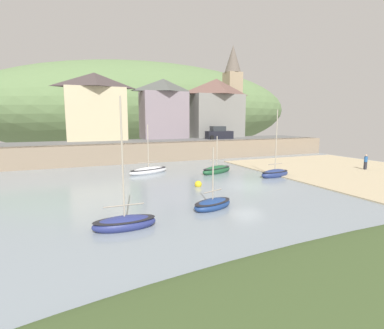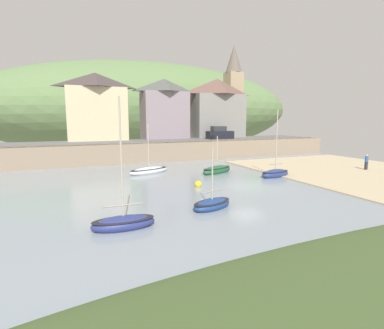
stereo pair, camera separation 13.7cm
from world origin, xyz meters
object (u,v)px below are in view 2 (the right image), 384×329
Objects in this scene: mooring_buoy at (198,184)px; waterfront_building_centre at (165,108)px; person_near_water at (366,161)px; fishing_boat_green at (212,204)px; parked_car_near_slipway at (220,134)px; waterfront_building_right at (217,108)px; sailboat_far_left at (149,171)px; sailboat_nearest_shore at (124,222)px; waterfront_building_left at (96,106)px; church_with_spire at (233,90)px; sailboat_blue_trim at (275,173)px; rowboat_small_beached at (217,170)px.

waterfront_building_centre is at bearing 78.71° from mooring_buoy.
mooring_buoy is at bearing -179.95° from person_near_water.
waterfront_building_centre is at bearing 122.20° from person_near_water.
parked_car_near_slipway is (13.79, 25.06, 2.95)m from fishing_boat_green.
waterfront_building_right is at bearing 0.00° from waterfront_building_centre.
parked_car_near_slipway is at bearing 19.87° from sailboat_far_left.
sailboat_nearest_shore is 15.49m from sailboat_far_left.
waterfront_building_centre is 33.85m from sailboat_nearest_shore.
church_with_spire is at bearing 9.12° from waterfront_building_left.
church_with_spire reaches higher than parked_car_near_slipway.
church_with_spire is 27.82× the size of mooring_buoy.
waterfront_building_centre is 24.07m from sailboat_blue_trim.
sailboat_nearest_shore is (-12.05, -30.89, -6.79)m from waterfront_building_centre.
waterfront_building_centre is 28.68m from person_near_water.
waterfront_building_left reaches higher than person_near_water.
person_near_water is (5.68, -23.71, -6.33)m from waterfront_building_right.
sailboat_far_left reaches higher than rowboat_small_beached.
sailboat_far_left is (-21.60, -20.28, -10.55)m from church_with_spire.
person_near_water is at bearing -57.80° from waterfront_building_centre.
sailboat_nearest_shore is (-1.82, -30.89, -6.95)m from waterfront_building_left.
parked_car_near_slipway is (-1.84, -4.50, -4.11)m from waterfront_building_right.
church_with_spire reaches higher than rowboat_small_beached.
rowboat_small_beached is at bearing -91.38° from waterfront_building_centre.
parked_car_near_slipway is (7.86, 14.33, 2.90)m from rowboat_small_beached.
sailboat_nearest_shore is at bearing -135.62° from mooring_buoy.
waterfront_building_left is 19.48m from waterfront_building_right.
waterfront_building_left is at bearing -180.00° from waterfront_building_right.
mooring_buoy is at bearing -101.29° from waterfront_building_centre.
waterfront_building_right is at bearing 59.48° from mooring_buoy.
fishing_boat_green is at bearing 13.56° from sailboat_nearest_shore.
waterfront_building_left is at bearing 112.55° from sailboat_blue_trim.
fishing_boat_green is at bearing -105.72° from mooring_buoy.
waterfront_building_left is 30.62m from fishing_boat_green.
sailboat_blue_trim is 4.03× the size of person_near_water.
sailboat_nearest_shore is (-15.79, -8.09, -0.03)m from sailboat_blue_trim.
waterfront_building_right is at bearing 67.46° from sailboat_blue_trim.
waterfront_building_right is (19.48, 0.00, 0.07)m from waterfront_building_left.
person_near_water is at bearing -76.52° from waterfront_building_right.
parked_car_near_slipway is 2.59× the size of person_near_water.
fishing_boat_green reaches higher than mooring_buoy.
sailboat_nearest_shore is 1.60× the size of rowboat_small_beached.
waterfront_building_centre is 1.36× the size of sailboat_nearest_shore.
parked_car_near_slipway reaches higher than fishing_boat_green.
waterfront_building_left is 31.72m from sailboat_nearest_shore.
parked_car_near_slipway is (3.68, 18.30, 2.88)m from sailboat_blue_trim.
waterfront_building_left reaches higher than rowboat_small_beached.
waterfront_building_centre is 2.32× the size of fishing_boat_green.
mooring_buoy is at bearing -154.20° from rowboat_small_beached.
sailboat_nearest_shore reaches higher than parked_car_near_slipway.
waterfront_building_right reaches higher than mooring_buoy.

